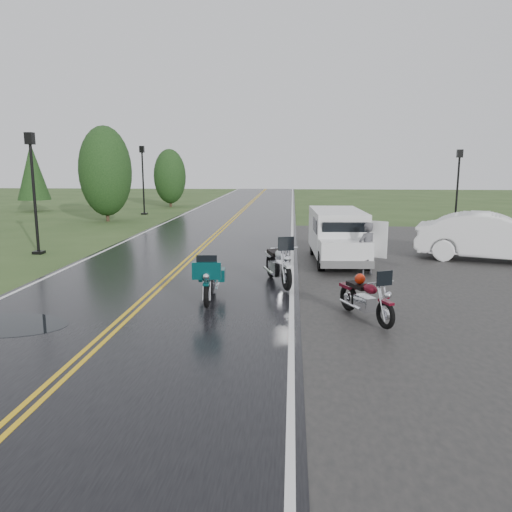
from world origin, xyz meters
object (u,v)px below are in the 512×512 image
(motorcycle_teal, at_px, (207,284))
(lamp_post_near_left, at_px, (34,194))
(sedan_white, at_px, (492,238))
(motorcycle_red, at_px, (386,304))
(person_at_van, at_px, (367,250))
(motorcycle_silver, at_px, (287,267))
(van_white, at_px, (322,243))
(lamp_post_far_left, at_px, (143,180))
(lamp_post_far_right, at_px, (457,191))

(motorcycle_teal, height_order, lamp_post_near_left, lamp_post_near_left)
(motorcycle_teal, xyz_separation_m, sedan_white, (9.28, 6.86, 0.22))
(motorcycle_red, bearing_deg, person_at_van, 61.42)
(motorcycle_silver, relative_size, van_white, 0.51)
(motorcycle_red, bearing_deg, lamp_post_near_left, 120.08)
(sedan_white, relative_size, lamp_post_near_left, 1.11)
(motorcycle_teal, bearing_deg, lamp_post_near_left, 133.86)
(motorcycle_red, height_order, lamp_post_near_left, lamp_post_near_left)
(person_at_van, distance_m, lamp_post_far_left, 22.74)
(motorcycle_teal, height_order, person_at_van, person_at_van)
(lamp_post_near_left, height_order, lamp_post_far_right, lamp_post_near_left)
(person_at_van, height_order, sedan_white, sedan_white)
(motorcycle_silver, xyz_separation_m, lamp_post_far_right, (8.62, 13.24, 1.41))
(van_white, xyz_separation_m, person_at_van, (1.39, -0.52, -0.11))
(lamp_post_near_left, bearing_deg, lamp_post_far_right, 22.95)
(van_white, distance_m, lamp_post_far_left, 21.54)
(person_at_van, distance_m, lamp_post_far_right, 12.56)
(van_white, xyz_separation_m, sedan_white, (6.27, 2.18, -0.09))
(person_at_van, bearing_deg, sedan_white, 175.42)
(lamp_post_near_left, bearing_deg, motorcycle_red, -35.25)
(lamp_post_near_left, bearing_deg, van_white, -12.94)
(sedan_white, xyz_separation_m, lamp_post_near_left, (-17.25, 0.34, 1.51))
(motorcycle_red, bearing_deg, lamp_post_far_right, 43.62)
(motorcycle_teal, distance_m, person_at_van, 6.06)
(motorcycle_teal, relative_size, sedan_white, 0.42)
(person_at_van, xyz_separation_m, lamp_post_near_left, (-12.38, 3.05, 1.53))
(motorcycle_silver, relative_size, lamp_post_near_left, 0.52)
(lamp_post_near_left, bearing_deg, motorcycle_silver, -28.68)
(motorcycle_silver, distance_m, lamp_post_far_left, 23.54)
(lamp_post_far_left, xyz_separation_m, lamp_post_far_right, (18.91, -7.87, -0.25))
(motorcycle_red, relative_size, van_white, 0.43)
(sedan_white, height_order, lamp_post_far_right, lamp_post_far_right)
(motorcycle_red, height_order, lamp_post_far_left, lamp_post_far_left)
(lamp_post_far_left, bearing_deg, lamp_post_near_left, -88.52)
(lamp_post_far_right, bearing_deg, sedan_white, -98.69)
(motorcycle_red, bearing_deg, van_white, 75.00)
(motorcycle_silver, distance_m, lamp_post_far_right, 15.86)
(lamp_post_far_left, distance_m, lamp_post_far_right, 20.48)
(lamp_post_far_left, bearing_deg, person_at_van, -55.72)
(lamp_post_near_left, xyz_separation_m, lamp_post_far_left, (-0.40, 15.70, 0.02))
(lamp_post_far_right, bearing_deg, lamp_post_near_left, -157.05)
(van_white, bearing_deg, lamp_post_far_left, 119.40)
(motorcycle_red, xyz_separation_m, sedan_white, (5.25, 8.14, 0.26))
(motorcycle_teal, bearing_deg, van_white, 53.20)
(motorcycle_red, xyz_separation_m, lamp_post_far_left, (-12.41, 24.19, 1.79))
(motorcycle_teal, height_order, van_white, van_white)
(motorcycle_teal, distance_m, sedan_white, 11.55)
(sedan_white, bearing_deg, motorcycle_red, 166.45)
(motorcycle_red, bearing_deg, sedan_white, 32.51)
(motorcycle_silver, distance_m, lamp_post_near_left, 11.38)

